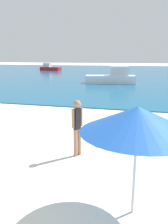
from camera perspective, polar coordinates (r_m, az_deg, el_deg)
water at (r=41.71m, az=12.30°, el=9.74°), size 160.00×60.00×0.06m
person_standing at (r=6.23m, az=-1.73°, el=-3.21°), size 0.24×0.32×1.60m
frisbee at (r=7.16m, az=3.85°, el=-8.54°), size 0.24×0.24×0.03m
boat_near at (r=23.65m, az=7.12°, el=8.61°), size 5.21×2.48×1.70m
boat_far at (r=46.34m, az=-8.59°, el=10.93°), size 4.44×2.17×1.45m
beach_umbrella at (r=3.78m, az=13.31°, el=-1.86°), size 1.91×1.91×1.95m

